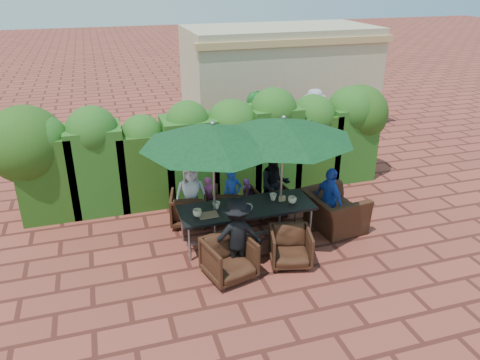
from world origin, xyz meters
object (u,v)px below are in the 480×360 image
object	(u,v)px
dining_table	(246,210)
chair_end_right	(334,205)
chair_far_left	(189,207)
chair_near_left	(229,257)
chair_far_right	(269,199)
umbrella_left	(213,135)
umbrella_right	(283,129)
chair_near_right	(290,245)
chair_far_mid	(231,202)

from	to	relation	value
dining_table	chair_end_right	xyz separation A→B (m)	(1.85, -0.02, -0.17)
chair_far_left	chair_near_left	world-z (taller)	chair_near_left
chair_far_right	chair_end_right	xyz separation A→B (m)	(1.04, -0.95, 0.15)
umbrella_left	umbrella_right	world-z (taller)	same
chair_far_left	chair_near_right	size ratio (longest dim) A/B	1.04
dining_table	chair_far_right	xyz separation A→B (m)	(0.81, 0.92, -0.32)
chair_far_mid	chair_near_right	bearing A→B (deg)	125.13
chair_far_right	chair_far_left	bearing A→B (deg)	-8.90
umbrella_left	chair_near_right	bearing A→B (deg)	-41.83
chair_far_right	chair_near_right	world-z (taller)	chair_near_right
umbrella_right	chair_end_right	xyz separation A→B (m)	(1.16, -0.03, -1.71)
umbrella_right	chair_near_left	distance (m)	2.47
chair_near_left	chair_near_right	size ratio (longest dim) A/B	1.08
umbrella_left	chair_near_left	distance (m)	2.11
chair_end_right	chair_far_left	bearing A→B (deg)	62.08
umbrella_left	chair_far_mid	xyz separation A→B (m)	(0.59, 0.94, -1.85)
chair_near_right	umbrella_left	bearing A→B (deg)	152.31
chair_far_left	chair_near_right	distance (m)	2.44
chair_near_left	dining_table	bearing A→B (deg)	43.77
umbrella_right	chair_far_mid	world-z (taller)	umbrella_right
chair_near_right	chair_near_left	bearing A→B (deg)	-162.63
chair_far_right	chair_end_right	bearing A→B (deg)	132.20
umbrella_left	chair_far_right	bearing A→B (deg)	31.62
chair_far_left	chair_far_mid	world-z (taller)	chair_far_left
chair_far_mid	chair_end_right	world-z (taller)	chair_end_right
chair_far_mid	chair_near_left	bearing A→B (deg)	92.82
dining_table	chair_far_right	size ratio (longest dim) A/B	3.58
dining_table	chair_far_left	world-z (taller)	chair_far_left
umbrella_right	chair_far_right	world-z (taller)	umbrella_right
umbrella_left	chair_end_right	bearing A→B (deg)	-1.67
chair_far_left	chair_far_right	bearing A→B (deg)	-169.86
chair_end_right	chair_near_right	bearing A→B (deg)	117.68
umbrella_left	chair_far_mid	size ratio (longest dim) A/B	3.54
chair_far_left	umbrella_right	bearing A→B (deg)	161.24
umbrella_left	chair_far_mid	distance (m)	2.16
dining_table	chair_far_left	distance (m)	1.40
chair_far_left	chair_far_mid	size ratio (longest dim) A/B	1.04
chair_far_right	dining_table	bearing A→B (deg)	43.18
chair_far_left	chair_far_mid	bearing A→B (deg)	-168.62
umbrella_right	chair_far_left	world-z (taller)	umbrella_right
umbrella_left	umbrella_right	size ratio (longest dim) A/B	0.99
chair_far_left	chair_near_left	size ratio (longest dim) A/B	0.95
umbrella_right	chair_far_right	size ratio (longest dim) A/B	3.64
chair_far_right	chair_near_right	xyz separation A→B (m)	(-0.30, -1.87, 0.01)
umbrella_right	chair_near_left	world-z (taller)	umbrella_right
chair_far_left	chair_far_mid	distance (m)	0.90
chair_near_left	chair_end_right	bearing A→B (deg)	7.59
chair_near_left	chair_far_right	bearing A→B (deg)	39.02
umbrella_left	chair_near_left	world-z (taller)	umbrella_left
chair_far_mid	chair_far_right	xyz separation A→B (m)	(0.83, -0.07, -0.01)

